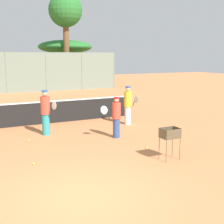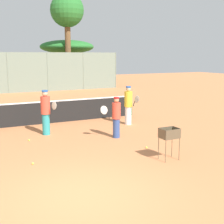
{
  "view_description": "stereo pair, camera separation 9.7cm",
  "coord_description": "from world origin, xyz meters",
  "px_view_note": "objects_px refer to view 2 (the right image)",
  "views": [
    {
      "loc": [
        -2.41,
        -6.19,
        3.15
      ],
      "look_at": [
        3.0,
        4.3,
        1.0
      ],
      "focal_mm": 50.0,
      "sensor_mm": 36.0,
      "label": 1
    },
    {
      "loc": [
        -2.33,
        -6.24,
        3.15
      ],
      "look_at": [
        3.0,
        4.3,
        1.0
      ],
      "focal_mm": 50.0,
      "sensor_mm": 36.0,
      "label": 2
    }
  ],
  "objects_px": {
    "tennis_net": "(16,114)",
    "player_red_cap": "(116,117)",
    "player_yellow_shirt": "(46,112)",
    "ball_cart": "(169,136)",
    "player_white_outfit": "(128,105)"
  },
  "relations": [
    {
      "from": "tennis_net",
      "to": "ball_cart",
      "type": "distance_m",
      "value": 7.53
    },
    {
      "from": "tennis_net",
      "to": "player_yellow_shirt",
      "type": "distance_m",
      "value": 2.22
    },
    {
      "from": "player_white_outfit",
      "to": "player_red_cap",
      "type": "height_order",
      "value": "player_white_outfit"
    },
    {
      "from": "tennis_net",
      "to": "ball_cart",
      "type": "bearing_deg",
      "value": -63.49
    },
    {
      "from": "player_yellow_shirt",
      "to": "ball_cart",
      "type": "distance_m",
      "value": 5.35
    },
    {
      "from": "ball_cart",
      "to": "player_yellow_shirt",
      "type": "bearing_deg",
      "value": 118.29
    },
    {
      "from": "tennis_net",
      "to": "player_red_cap",
      "type": "xyz_separation_m",
      "value": [
        3.11,
        -3.7,
        0.27
      ]
    },
    {
      "from": "tennis_net",
      "to": "player_white_outfit",
      "type": "distance_m",
      "value": 5.08
    },
    {
      "from": "tennis_net",
      "to": "player_yellow_shirt",
      "type": "height_order",
      "value": "player_yellow_shirt"
    },
    {
      "from": "tennis_net",
      "to": "player_yellow_shirt",
      "type": "relative_size",
      "value": 6.69
    },
    {
      "from": "tennis_net",
      "to": "player_white_outfit",
      "type": "height_order",
      "value": "player_white_outfit"
    },
    {
      "from": "player_red_cap",
      "to": "ball_cart",
      "type": "bearing_deg",
      "value": 95.72
    },
    {
      "from": "tennis_net",
      "to": "player_red_cap",
      "type": "relative_size",
      "value": 7.57
    },
    {
      "from": "player_white_outfit",
      "to": "player_yellow_shirt",
      "type": "height_order",
      "value": "player_yellow_shirt"
    },
    {
      "from": "player_white_outfit",
      "to": "player_yellow_shirt",
      "type": "relative_size",
      "value": 0.98
    }
  ]
}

